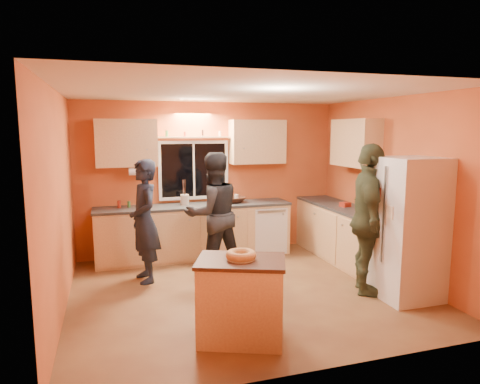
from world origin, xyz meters
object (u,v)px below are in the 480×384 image
object	(u,v)px
person_center	(213,214)
island	(241,299)
person_right	(369,220)
refrigerator	(409,229)
person_left	(144,221)

from	to	relation	value
person_center	island	bearing A→B (deg)	72.19
person_right	person_center	bearing A→B (deg)	78.88
refrigerator	person_left	distance (m)	3.52
refrigerator	island	bearing A→B (deg)	-169.29
refrigerator	person_center	world-z (taller)	person_center
refrigerator	person_center	bearing A→B (deg)	142.60
person_left	island	bearing A→B (deg)	10.85
refrigerator	person_right	world-z (taller)	person_right
refrigerator	island	distance (m)	2.44
person_left	person_right	distance (m)	3.04
island	person_right	world-z (taller)	person_right
island	person_center	distance (m)	2.14
person_right	person_left	bearing A→B (deg)	90.67
refrigerator	person_left	xyz separation A→B (m)	(-3.13, 1.61, -0.03)
person_center	person_right	distance (m)	2.20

